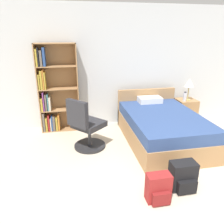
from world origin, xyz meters
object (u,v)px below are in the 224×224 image
(office_chair, at_px, (86,127))
(nightstand, at_px, (185,111))
(water_bottle, at_px, (185,97))
(bed, at_px, (161,126))
(backpack_red, at_px, (159,189))
(table_lamp, at_px, (189,83))
(bookshelf, at_px, (53,92))
(backpack_black, at_px, (183,176))

(office_chair, distance_m, nightstand, 2.58)
(water_bottle, bearing_deg, bed, -140.04)
(office_chair, height_order, backpack_red, office_chair)
(table_lamp, bearing_deg, nightstand, 86.40)
(bed, height_order, office_chair, office_chair)
(backpack_red, bearing_deg, water_bottle, 56.17)
(bookshelf, xyz_separation_m, table_lamp, (3.01, -0.13, 0.08))
(nightstand, height_order, backpack_black, nightstand)
(bookshelf, height_order, bed, bookshelf)
(table_lamp, xyz_separation_m, water_bottle, (-0.11, -0.07, -0.29))
(bookshelf, bearing_deg, backpack_black, -52.55)
(backpack_black, height_order, backpack_red, backpack_black)
(nightstand, bearing_deg, backpack_black, -118.93)
(backpack_black, bearing_deg, water_bottle, 62.32)
(nightstand, distance_m, backpack_black, 2.55)
(bookshelf, xyz_separation_m, backpack_red, (1.36, -2.48, -0.68))
(nightstand, relative_size, water_bottle, 2.49)
(bed, relative_size, nightstand, 3.61)
(water_bottle, distance_m, backpack_black, 2.44)
(table_lamp, xyz_separation_m, backpack_red, (-1.64, -2.35, -0.76))
(water_bottle, xyz_separation_m, backpack_black, (-1.11, -2.12, -0.47))
(table_lamp, xyz_separation_m, backpack_black, (-1.23, -2.19, -0.75))
(office_chair, distance_m, water_bottle, 2.44)
(bed, relative_size, table_lamp, 3.95)
(bed, height_order, table_lamp, table_lamp)
(bookshelf, distance_m, nightstand, 3.07)
(backpack_black, bearing_deg, table_lamp, 60.75)
(water_bottle, bearing_deg, nightstand, 41.45)
(nightstand, distance_m, table_lamp, 0.67)
(nightstand, distance_m, water_bottle, 0.41)
(water_bottle, bearing_deg, backpack_black, -117.68)
(table_lamp, relative_size, backpack_red, 1.34)
(bookshelf, bearing_deg, table_lamp, -2.46)
(table_lamp, distance_m, water_bottle, 0.32)
(bed, relative_size, backpack_black, 5.03)
(table_lamp, relative_size, backpack_black, 1.27)
(table_lamp, distance_m, backpack_black, 2.62)
(nightstand, xyz_separation_m, backpack_red, (-1.65, -2.38, -0.10))
(nightstand, height_order, water_bottle, water_bottle)
(bed, bearing_deg, backpack_red, -113.49)
(bookshelf, height_order, table_lamp, bookshelf)
(nightstand, bearing_deg, table_lamp, -93.60)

